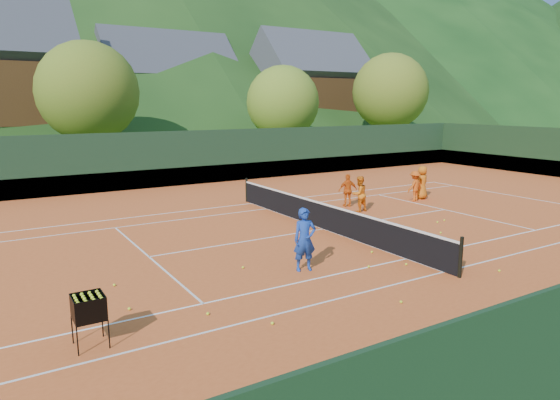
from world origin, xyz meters
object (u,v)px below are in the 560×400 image
tennis_net (324,216)px  ball_hopper (89,308)px  student_b (348,190)px  student_c (422,183)px  student_d (415,186)px  chalet_mid (167,98)px  student_a (359,194)px  coach (305,240)px  chalet_right (309,96)px

tennis_net → ball_hopper: (-8.97, -4.89, 0.25)m
student_b → student_c: (4.12, -0.43, 0.06)m
student_d → ball_hopper: 17.14m
chalet_mid → student_a: bearing=-95.3°
coach → chalet_mid: size_ratio=0.14×
ball_hopper → student_a: bearing=28.5°
chalet_mid → student_c: bearing=-87.5°
tennis_net → chalet_right: chalet_right is taller
student_a → student_b: size_ratio=1.04×
student_d → student_b: bearing=-19.3°
student_b → chalet_mid: bearing=-77.0°
coach → student_c: bearing=42.6°
student_b → ball_hopper: (-12.25, -7.57, 0.02)m
coach → student_a: (6.16, 5.02, -0.11)m
student_b → student_d: 3.49m
student_a → chalet_mid: (2.98, 32.37, 4.22)m
student_a → ball_hopper: student_a is taller
student_b → student_d: size_ratio=1.02×
coach → ball_hopper: 6.03m
student_a → chalet_right: 33.37m
coach → student_c: size_ratio=1.10×
student_c → chalet_right: 30.80m
student_d → student_c: bearing=-171.9°
chalet_right → student_d: bearing=-115.4°
student_a → chalet_right: bearing=-124.6°
tennis_net → student_d: bearing=16.9°
ball_hopper → chalet_right: bearing=50.3°
student_b → student_a: bearing=94.6°
student_d → tennis_net: 7.01m
student_c → student_d: student_c is taller
tennis_net → chalet_mid: bearing=80.0°
student_b → student_c: student_c is taller
student_a → chalet_mid: bearing=-98.9°
coach → ball_hopper: bearing=-151.3°
student_b → ball_hopper: 14.40m
chalet_mid → student_b: bearing=-95.0°
student_b → chalet_mid: size_ratio=0.11×
coach → student_c: coach is taller
student_b → ball_hopper: student_b is taller
ball_hopper → chalet_mid: chalet_mid is taller
student_b → student_c: size_ratio=0.92×
student_d → tennis_net: bearing=8.2°
ball_hopper → student_c: bearing=23.6°
student_b → chalet_mid: chalet_mid is taller
coach → student_a: coach is taller
student_c → chalet_right: size_ratio=0.13×
coach → tennis_net: (3.13, 3.40, -0.36)m
student_d → ball_hopper: (-15.68, -6.93, 0.04)m
chalet_right → student_a: bearing=-120.9°
tennis_net → coach: bearing=-132.7°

